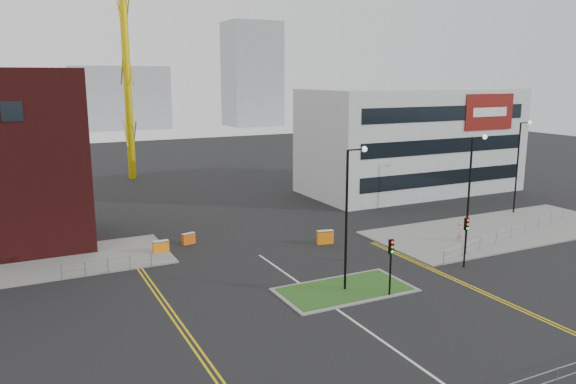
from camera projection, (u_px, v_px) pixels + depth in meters
name	position (u px, v px, depth m)	size (l,w,h in m)	color
ground	(396.00, 351.00, 27.87)	(200.00, 200.00, 0.00)	black
pavement_right	(501.00, 230.00, 49.72)	(24.00, 10.00, 0.12)	slate
island_kerb	(345.00, 290.00, 35.75)	(8.60, 4.60, 0.08)	slate
grass_island	(345.00, 290.00, 35.75)	(8.00, 4.00, 0.12)	#20521B
office_block	(411.00, 140.00, 66.04)	(25.00, 12.20, 12.00)	#B2B5B7
streetlamp_island	(350.00, 207.00, 34.76)	(1.46, 0.36, 9.18)	black
streetlamp_right_near	(472.00, 186.00, 41.74)	(1.46, 0.36, 9.18)	black
streetlamp_right_far	(519.00, 160.00, 54.86)	(1.46, 0.36, 9.18)	black
traffic_light_island	(391.00, 256.00, 34.34)	(0.28, 0.33, 3.65)	black
traffic_light_right	(466.00, 233.00, 39.58)	(0.28, 0.33, 3.65)	black
railing_left	(108.00, 263.00, 38.72)	(6.05, 0.05, 1.10)	gray
railing_right	(511.00, 231.00, 46.73)	(19.05, 5.05, 1.10)	gray
centre_line	(373.00, 335.00, 29.62)	(0.15, 30.00, 0.01)	silver
yellow_left_a	(166.00, 310.00, 32.72)	(0.12, 24.00, 0.01)	gold
yellow_left_b	(171.00, 309.00, 32.85)	(0.12, 24.00, 0.01)	gold
yellow_right_a	(457.00, 282.00, 37.27)	(0.12, 20.00, 0.01)	gold
yellow_right_b	(460.00, 281.00, 37.40)	(0.12, 20.00, 0.01)	gold
skyline_b	(120.00, 98.00, 144.66)	(24.00, 12.00, 16.00)	gray
skyline_c	(252.00, 74.00, 154.31)	(14.00, 12.00, 28.00)	gray
skyline_d	(42.00, 106.00, 146.00)	(30.00, 12.00, 12.00)	gray
pedestrian	(460.00, 232.00, 46.04)	(0.61, 0.40, 1.66)	pink
barrier_left	(161.00, 247.00, 43.13)	(1.21, 0.40, 1.02)	orange
barrier_mid	(189.00, 238.00, 45.56)	(1.15, 0.64, 0.92)	#EA5C0D
barrier_right	(325.00, 237.00, 45.64)	(1.39, 0.71, 1.12)	orange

